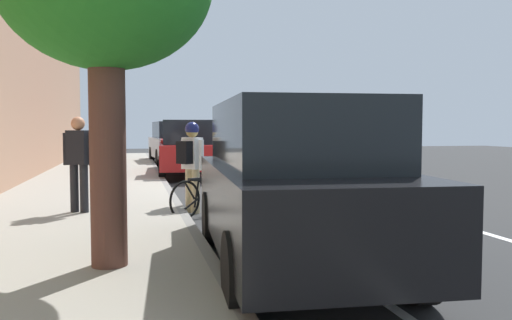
# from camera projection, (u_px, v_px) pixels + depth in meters

# --- Properties ---
(ground) EXTENTS (60.85, 60.85, 0.00)m
(ground) POSITION_uv_depth(u_px,v_px,m) (240.00, 190.00, 14.22)
(ground) COLOR #2E2E2E
(sidewalk) EXTENTS (3.78, 38.03, 0.16)m
(sidewalk) POSITION_uv_depth(u_px,v_px,m) (89.00, 191.00, 13.31)
(sidewalk) COLOR gray
(sidewalk) RESTS_ON ground
(curb_edge) EXTENTS (0.16, 38.03, 0.16)m
(curb_edge) POSITION_uv_depth(u_px,v_px,m) (167.00, 189.00, 13.76)
(curb_edge) COLOR gray
(curb_edge) RESTS_ON ground
(lane_stripe_centre) EXTENTS (0.14, 35.80, 0.01)m
(lane_stripe_centre) POSITION_uv_depth(u_px,v_px,m) (317.00, 183.00, 15.91)
(lane_stripe_centre) COLOR white
(lane_stripe_centre) RESTS_ON ground
(lane_stripe_bike_edge) EXTENTS (0.12, 38.03, 0.01)m
(lane_stripe_bike_edge) POSITION_uv_depth(u_px,v_px,m) (222.00, 190.00, 14.10)
(lane_stripe_bike_edge) COLOR white
(lane_stripe_bike_edge) RESTS_ON ground
(parked_suv_silver_nearest) EXTENTS (2.19, 4.81, 1.99)m
(parked_suv_silver_nearest) POSITION_uv_depth(u_px,v_px,m) (173.00, 142.00, 24.78)
(parked_suv_silver_nearest) COLOR #B7BABF
(parked_suv_silver_nearest) RESTS_ON ground
(parked_pickup_red_second) EXTENTS (2.25, 5.40, 1.95)m
(parked_pickup_red_second) POSITION_uv_depth(u_px,v_px,m) (188.00, 151.00, 18.24)
(parked_pickup_red_second) COLOR maroon
(parked_pickup_red_second) RESTS_ON ground
(parked_suv_black_mid) EXTENTS (2.21, 4.82, 1.99)m
(parked_suv_black_mid) POSITION_uv_depth(u_px,v_px,m) (294.00, 183.00, 6.23)
(parked_suv_black_mid) COLOR black
(parked_suv_black_mid) RESTS_ON ground
(bicycle_at_curb) EXTENTS (1.47, 1.06, 0.78)m
(bicycle_at_curb) POSITION_uv_depth(u_px,v_px,m) (206.00, 196.00, 9.95)
(bicycle_at_curb) COLOR black
(bicycle_at_curb) RESTS_ON ground
(cyclist_with_backpack) EXTENTS (0.53, 0.55, 1.80)m
(cyclist_with_backpack) POSITION_uv_depth(u_px,v_px,m) (191.00, 157.00, 10.28)
(cyclist_with_backpack) COLOR #C6B284
(cyclist_with_backpack) RESTS_ON ground
(pedestrian_on_phone) EXTENTS (0.56, 0.38, 1.72)m
(pedestrian_on_phone) POSITION_uv_depth(u_px,v_px,m) (79.00, 158.00, 9.39)
(pedestrian_on_phone) COLOR black
(pedestrian_on_phone) RESTS_ON sidewalk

